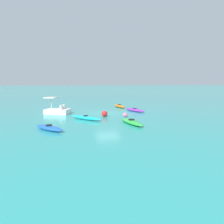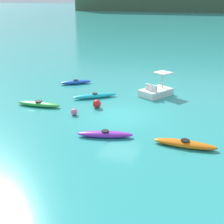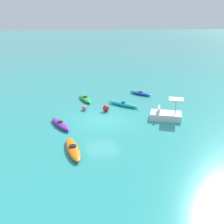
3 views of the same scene
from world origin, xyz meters
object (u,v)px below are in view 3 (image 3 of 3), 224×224
object	(u,v)px
buoy_pink	(84,108)
kayak_purple	(60,124)
kayak_orange	(73,149)
pedal_boat_white	(166,115)
buoy_red	(106,108)
kayak_blue	(141,93)
kayak_cyan	(123,104)
kayak_green	(85,98)

from	to	relation	value
buoy_pink	kayak_purple	bearing A→B (deg)	-39.60
kayak_orange	pedal_boat_white	distance (m)	8.49
pedal_boat_white	buoy_red	distance (m)	5.11
buoy_red	pedal_boat_white	bearing A→B (deg)	51.17
buoy_pink	kayak_blue	bearing A→B (deg)	114.13
kayak_orange	kayak_cyan	bearing A→B (deg)	140.34
kayak_purple	buoy_red	distance (m)	4.64
kayak_purple	pedal_boat_white	xyz separation A→B (m)	(1.12, 8.13, 0.17)
kayak_purple	kayak_blue	size ratio (longest dim) A/B	1.18
kayak_cyan	buoy_pink	size ratio (longest dim) A/B	7.31
kayak_blue	kayak_purple	bearing A→B (deg)	-56.99
pedal_boat_white	buoy_red	xyz separation A→B (m)	(-3.21, -3.98, -0.06)
kayak_purple	buoy_pink	distance (m)	3.82
kayak_cyan	buoy_pink	distance (m)	3.67
kayak_purple	kayak_cyan	size ratio (longest dim) A/B	1.00
pedal_boat_white	buoy_red	size ratio (longest dim) A/B	5.10
kayak_orange	kayak_green	world-z (taller)	same
kayak_purple	buoy_pink	size ratio (longest dim) A/B	7.28
kayak_green	kayak_cyan	bearing A→B (deg)	44.85
kayak_blue	buoy_pink	world-z (taller)	buoy_pink
kayak_cyan	buoy_red	size ratio (longest dim) A/B	5.44
kayak_green	pedal_boat_white	size ratio (longest dim) A/B	1.12
buoy_red	kayak_purple	bearing A→B (deg)	-63.34
kayak_blue	buoy_red	world-z (taller)	buoy_red
kayak_purple	pedal_boat_white	distance (m)	8.21
kayak_blue	buoy_red	bearing A→B (deg)	-52.37
kayak_orange	kayak_green	size ratio (longest dim) A/B	0.99
kayak_cyan	buoy_pink	world-z (taller)	buoy_pink
kayak_blue	kayak_green	distance (m)	6.01
kayak_green	kayak_blue	bearing A→B (deg)	90.40
kayak_green	pedal_boat_white	world-z (taller)	pedal_boat_white
kayak_purple	kayak_orange	size ratio (longest dim) A/B	0.96
kayak_purple	kayak_orange	xyz separation A→B (m)	(4.13, 0.19, 0.00)
kayak_orange	kayak_blue	xyz separation A→B (m)	(-10.10, 9.01, 0.00)
buoy_red	kayak_blue	bearing A→B (deg)	127.63
kayak_purple	pedal_boat_white	size ratio (longest dim) A/B	1.06
kayak_green	buoy_red	world-z (taller)	buoy_red
kayak_orange	kayak_cyan	size ratio (longest dim) A/B	1.03
kayak_cyan	kayak_blue	bearing A→B (deg)	133.84
kayak_blue	kayak_cyan	size ratio (longest dim) A/B	0.84
kayak_purple	buoy_red	world-z (taller)	buoy_red
kayak_cyan	pedal_boat_white	xyz separation A→B (m)	(4.13, 2.03, 0.17)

